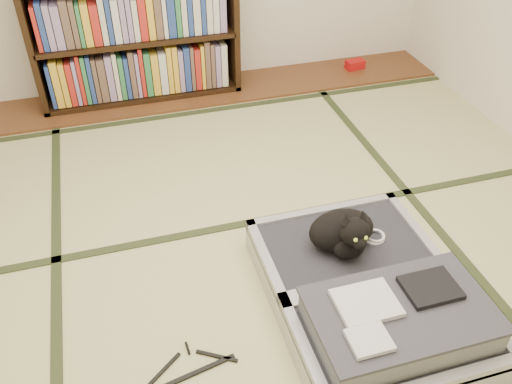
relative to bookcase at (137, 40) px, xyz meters
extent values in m
plane|color=#CDC488|center=(0.34, -2.07, -0.45)|extent=(4.50, 4.50, 0.00)
cube|color=brown|center=(0.34, -0.07, -0.44)|extent=(4.00, 0.50, 0.02)
cube|color=#B10E0F|center=(1.75, -0.04, -0.40)|extent=(0.16, 0.11, 0.07)
cube|color=#2D381E|center=(-0.66, -2.07, -0.45)|extent=(0.05, 4.50, 0.01)
cube|color=#2D381E|center=(1.34, -2.07, -0.45)|extent=(0.05, 4.50, 0.01)
cube|color=#2D381E|center=(0.34, -1.67, -0.45)|extent=(4.00, 0.05, 0.01)
cube|color=#2D381E|center=(0.34, -0.37, -0.45)|extent=(4.00, 0.05, 0.01)
cube|color=black|center=(-0.71, 0.00, 0.02)|extent=(0.04, 0.33, 0.94)
cube|color=black|center=(0.71, 0.00, 0.02)|extent=(0.04, 0.33, 0.94)
cube|color=black|center=(0.00, 0.00, -0.42)|extent=(1.46, 0.33, 0.04)
cube|color=black|center=(0.00, 0.00, 0.02)|extent=(1.40, 0.33, 0.03)
cube|color=black|center=(0.00, 0.16, 0.02)|extent=(1.46, 0.02, 0.94)
cube|color=gray|center=(0.00, -0.02, -0.20)|extent=(1.32, 0.23, 0.40)
cube|color=gray|center=(0.00, -0.02, 0.21)|extent=(1.32, 0.23, 0.36)
cube|color=#B4B3B8|center=(0.72, -2.67, -0.38)|extent=(0.83, 0.55, 0.14)
cube|color=#2B2B32|center=(0.72, -2.67, -0.34)|extent=(0.74, 0.46, 0.11)
cube|color=#B4B3B8|center=(0.72, -2.41, -0.30)|extent=(0.83, 0.04, 0.06)
cube|color=#B4B3B8|center=(0.32, -2.67, -0.30)|extent=(0.04, 0.55, 0.06)
cube|color=#B4B3B8|center=(1.11, -2.67, -0.30)|extent=(0.04, 0.55, 0.06)
cube|color=#B4B3B8|center=(0.72, -2.11, -0.38)|extent=(0.83, 0.55, 0.14)
cube|color=#2B2B32|center=(0.72, -2.11, -0.34)|extent=(0.74, 0.46, 0.11)
cube|color=#B4B3B8|center=(0.72, -2.37, -0.30)|extent=(0.83, 0.04, 0.06)
cube|color=#B4B3B8|center=(0.72, -1.86, -0.30)|extent=(0.83, 0.04, 0.06)
cube|color=#B4B3B8|center=(0.32, -2.11, -0.30)|extent=(0.04, 0.55, 0.06)
cube|color=#B4B3B8|center=(1.11, -2.11, -0.30)|extent=(0.04, 0.55, 0.06)
cylinder|color=black|center=(0.72, -2.39, -0.30)|extent=(0.75, 0.03, 0.03)
cube|color=gray|center=(0.72, -2.67, -0.24)|extent=(0.71, 0.43, 0.14)
cube|color=#3D3C44|center=(0.72, -2.67, -0.16)|extent=(0.73, 0.45, 0.02)
cube|color=silver|center=(0.58, -2.61, -0.14)|extent=(0.24, 0.20, 0.02)
cube|color=black|center=(0.87, -2.61, -0.14)|extent=(0.22, 0.18, 0.02)
cube|color=silver|center=(0.52, -2.78, -0.14)|extent=(0.15, 0.13, 0.02)
cube|color=orange|center=(0.99, -2.93, -0.37)|extent=(0.06, 0.01, 0.04)
cube|color=#197F33|center=(0.91, -2.93, -0.35)|extent=(0.04, 0.01, 0.03)
ellipsoid|color=black|center=(0.69, -2.13, -0.19)|extent=(0.32, 0.21, 0.20)
ellipsoid|color=black|center=(0.69, -2.22, -0.22)|extent=(0.16, 0.11, 0.11)
ellipsoid|color=black|center=(0.69, -2.25, -0.09)|extent=(0.14, 0.13, 0.13)
sphere|color=black|center=(0.69, -2.31, -0.12)|extent=(0.06, 0.06, 0.06)
cone|color=black|center=(0.65, -2.23, -0.03)|extent=(0.05, 0.06, 0.06)
cone|color=black|center=(0.73, -2.23, -0.03)|extent=(0.05, 0.06, 0.06)
sphere|color=#A5BF33|center=(0.67, -2.31, -0.09)|extent=(0.02, 0.02, 0.02)
sphere|color=#A5BF33|center=(0.72, -2.31, -0.09)|extent=(0.02, 0.02, 0.02)
cylinder|color=black|center=(0.80, -2.03, -0.27)|extent=(0.20, 0.12, 0.04)
torus|color=white|center=(0.87, -2.12, -0.29)|extent=(0.11, 0.11, 0.02)
torus|color=white|center=(0.88, -2.13, -0.27)|extent=(0.10, 0.10, 0.01)
cube|color=black|center=(-0.11, -2.52, -0.44)|extent=(0.37, 0.09, 0.01)
cube|color=black|center=(-0.23, -2.47, -0.44)|extent=(0.15, 0.13, 0.01)
cube|color=black|center=(0.00, -2.47, -0.44)|extent=(0.17, 0.11, 0.01)
cylinder|color=black|center=(-0.11, -2.39, -0.44)|extent=(0.02, 0.07, 0.01)
camera|label=1|loc=(-0.24, -3.85, 1.52)|focal=38.00mm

